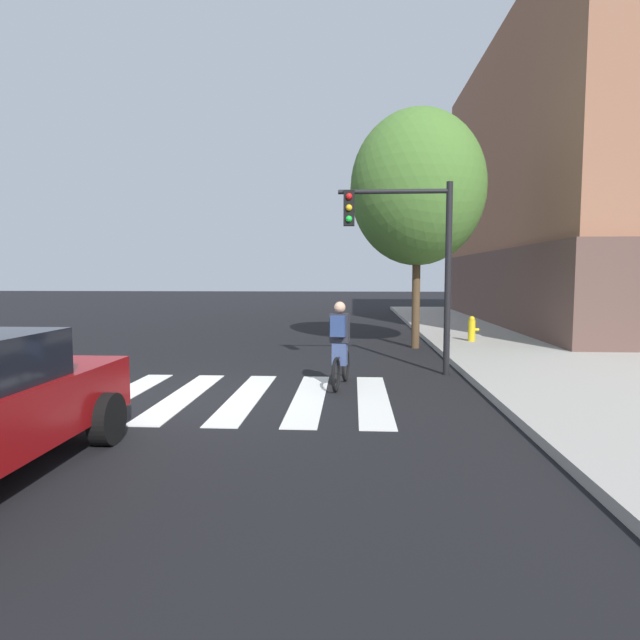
% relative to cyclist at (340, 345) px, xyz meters
% --- Properties ---
extents(ground_plane, '(120.00, 120.00, 0.00)m').
position_rel_cyclist_xyz_m(ground_plane, '(-2.84, -0.94, -0.84)').
color(ground_plane, black).
extents(crosswalk_stripes, '(8.56, 3.93, 0.01)m').
position_rel_cyclist_xyz_m(crosswalk_stripes, '(-3.39, -0.94, -0.84)').
color(crosswalk_stripes, silver).
rests_on(crosswalk_stripes, ground).
extents(cyclist, '(0.39, 1.70, 1.69)m').
position_rel_cyclist_xyz_m(cyclist, '(0.00, 0.00, 0.00)').
color(cyclist, black).
rests_on(cyclist, ground).
extents(traffic_light_near, '(2.47, 0.28, 4.20)m').
position_rel_cyclist_xyz_m(traffic_light_near, '(1.48, 1.48, 2.02)').
color(traffic_light_near, black).
rests_on(traffic_light_near, ground).
extents(fire_hydrant, '(0.33, 0.22, 0.78)m').
position_rel_cyclist_xyz_m(fire_hydrant, '(3.93, 6.37, -0.31)').
color(fire_hydrant, gold).
rests_on(fire_hydrant, sidewalk).
extents(street_tree_near, '(3.95, 3.95, 7.02)m').
position_rel_cyclist_xyz_m(street_tree_near, '(2.13, 5.77, 3.90)').
color(street_tree_near, '#4C3823').
rests_on(street_tree_near, ground).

